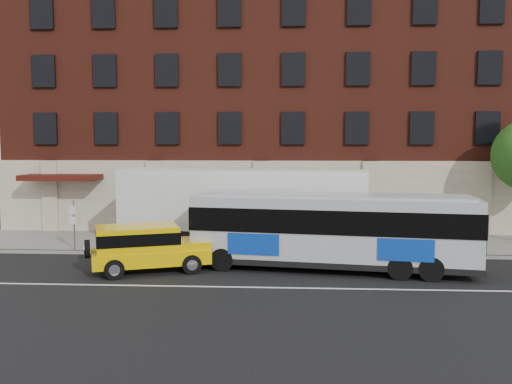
# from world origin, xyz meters

# --- Properties ---
(ground) EXTENTS (120.00, 120.00, 0.00)m
(ground) POSITION_xyz_m (0.00, 0.00, 0.00)
(ground) COLOR black
(ground) RESTS_ON ground
(sidewalk) EXTENTS (60.00, 6.00, 0.15)m
(sidewalk) POSITION_xyz_m (0.00, 9.00, 0.07)
(sidewalk) COLOR gray
(sidewalk) RESTS_ON ground
(kerb) EXTENTS (60.00, 0.25, 0.15)m
(kerb) POSITION_xyz_m (0.00, 6.00, 0.07)
(kerb) COLOR gray
(kerb) RESTS_ON ground
(lane_line) EXTENTS (60.00, 0.12, 0.01)m
(lane_line) POSITION_xyz_m (0.00, 0.50, 0.01)
(lane_line) COLOR silver
(lane_line) RESTS_ON ground
(building) EXTENTS (30.00, 12.10, 15.00)m
(building) POSITION_xyz_m (-0.01, 16.92, 7.58)
(building) COLOR #581F14
(building) RESTS_ON sidewalk
(sign_pole) EXTENTS (0.30, 0.20, 2.50)m
(sign_pole) POSITION_xyz_m (-8.50, 6.15, 1.45)
(sign_pole) COLOR slate
(sign_pole) RESTS_ON ground
(city_bus) EXTENTS (11.60, 4.10, 3.11)m
(city_bus) POSITION_xyz_m (3.31, 3.35, 1.72)
(city_bus) COLOR #AEB0B8
(city_bus) RESTS_ON ground
(yellow_suv) EXTENTS (5.00, 3.40, 1.87)m
(yellow_suv) POSITION_xyz_m (-4.21, 2.66, 1.07)
(yellow_suv) COLOR #FCCC00
(yellow_suv) RESTS_ON ground
(shipping_container) EXTENTS (11.93, 4.08, 3.90)m
(shipping_container) POSITION_xyz_m (-0.67, 7.01, 1.93)
(shipping_container) COLOR black
(shipping_container) RESTS_ON ground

